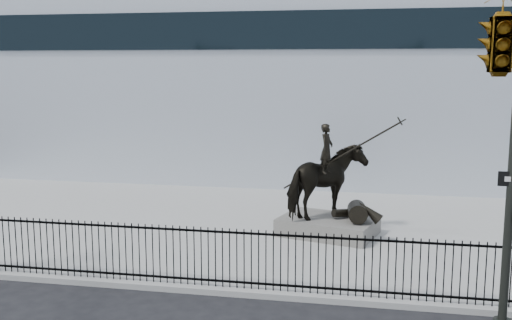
# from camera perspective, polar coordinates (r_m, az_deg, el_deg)

# --- Properties ---
(ground) EXTENTS (120.00, 120.00, 0.00)m
(ground) POSITION_cam_1_polar(r_m,az_deg,el_deg) (14.24, -7.26, -14.04)
(ground) COLOR black
(ground) RESTS_ON ground
(plaza) EXTENTS (30.00, 12.00, 0.15)m
(plaza) POSITION_cam_1_polar(r_m,az_deg,el_deg) (20.61, -1.17, -6.39)
(plaza) COLOR #999996
(plaza) RESTS_ON ground
(building) EXTENTS (44.00, 14.00, 9.00)m
(building) POSITION_cam_1_polar(r_m,az_deg,el_deg) (32.71, 3.62, 7.20)
(building) COLOR silver
(building) RESTS_ON ground
(picket_fence) EXTENTS (22.10, 0.10, 1.50)m
(picket_fence) POSITION_cam_1_polar(r_m,az_deg,el_deg) (15.04, -5.83, -9.06)
(picket_fence) COLOR black
(picket_fence) RESTS_ON plaza
(statue_plinth) EXTENTS (3.37, 2.74, 0.55)m
(statue_plinth) POSITION_cam_1_polar(r_m,az_deg,el_deg) (19.52, 6.86, -6.28)
(statue_plinth) COLOR #595752
(statue_plinth) RESTS_ON plaza
(equestrian_statue) EXTENTS (3.64, 2.77, 3.19)m
(equestrian_statue) POSITION_cam_1_polar(r_m,az_deg,el_deg) (19.17, 7.10, -2.17)
(equestrian_statue) COLOR black
(equestrian_statue) RESTS_ON statue_plinth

